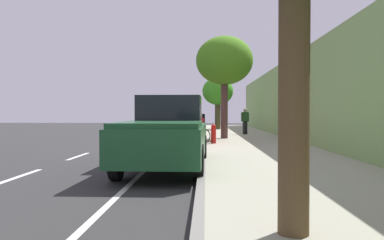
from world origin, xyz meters
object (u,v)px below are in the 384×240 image
at_px(parked_sedan_black_farthest, 192,122).
at_px(pedestrian_on_phone, 245,120).
at_px(parked_suv_red_mid, 183,122).
at_px(cyclist_with_backpack, 198,121).
at_px(parked_suv_tan_far, 186,120).
at_px(bicycle_at_curb, 194,136).
at_px(street_tree_far_end, 224,61).
at_px(fire_hydrant, 214,134).
at_px(street_tree_corner, 218,92).
at_px(parked_pickup_green_second, 167,135).

height_order(parked_sedan_black_farthest, pedestrian_on_phone, pedestrian_on_phone).
height_order(parked_suv_red_mid, cyclist_with_backpack, parked_suv_red_mid).
relative_size(cyclist_with_backpack, pedestrian_on_phone, 1.12).
bearing_deg(parked_suv_tan_far, bicycle_at_curb, -84.25).
relative_size(parked_suv_tan_far, pedestrian_on_phone, 2.98).
xyz_separation_m(bicycle_at_curb, street_tree_far_end, (1.52, 1.89, 3.76)).
height_order(parked_sedan_black_farthest, street_tree_far_end, street_tree_far_end).
relative_size(cyclist_with_backpack, street_tree_far_end, 0.34).
relative_size(parked_suv_red_mid, fire_hydrant, 5.66).
height_order(parked_sedan_black_farthest, bicycle_at_curb, parked_sedan_black_farthest).
distance_m(parked_suv_red_mid, parked_sedan_black_farthest, 13.59).
distance_m(parked_suv_red_mid, street_tree_corner, 13.58).
bearing_deg(fire_hydrant, parked_suv_tan_far, 100.60).
height_order(bicycle_at_curb, street_tree_corner, street_tree_corner).
bearing_deg(parked_sedan_black_farthest, parked_suv_tan_far, -90.92).
height_order(bicycle_at_curb, fire_hydrant, fire_hydrant).
relative_size(parked_sedan_black_farthest, pedestrian_on_phone, 2.76).
bearing_deg(parked_pickup_green_second, parked_sedan_black_farthest, 90.37).
bearing_deg(pedestrian_on_phone, parked_suv_tan_far, 161.32).
xyz_separation_m(parked_pickup_green_second, street_tree_corner, (1.99, 21.49, 2.25)).
bearing_deg(parked_sedan_black_farthest, street_tree_corner, -9.01).
bearing_deg(bicycle_at_curb, parked_sedan_black_farthest, 92.57).
bearing_deg(bicycle_at_curb, parked_pickup_green_second, -93.18).
height_order(parked_suv_tan_far, bicycle_at_curb, parked_suv_tan_far).
distance_m(parked_sedan_black_farthest, fire_hydrant, 15.11).
xyz_separation_m(parked_suv_tan_far, fire_hydrant, (1.60, -8.58, -0.46)).
bearing_deg(street_tree_corner, fire_hydrant, -92.45).
distance_m(parked_suv_tan_far, street_tree_far_end, 6.42).
relative_size(parked_sedan_black_farthest, street_tree_corner, 1.06).
distance_m(bicycle_at_curb, pedestrian_on_phone, 6.55).
distance_m(parked_pickup_green_second, parked_suv_red_mid, 8.24).
xyz_separation_m(parked_pickup_green_second, street_tree_far_end, (1.99, 10.21, 3.23)).
relative_size(street_tree_corner, fire_hydrant, 4.99).
height_order(cyclist_with_backpack, pedestrian_on_phone, cyclist_with_backpack).
xyz_separation_m(parked_suv_red_mid, fire_hydrant, (1.42, -1.45, -0.46)).
bearing_deg(fire_hydrant, bicycle_at_curb, 120.32).
distance_m(street_tree_corner, pedestrian_on_phone, 7.80).
distance_m(parked_sedan_black_farthest, cyclist_with_backpack, 13.97).
bearing_deg(cyclist_with_backpack, street_tree_far_end, 60.77).
bearing_deg(parked_suv_tan_far, parked_suv_red_mid, -88.55).
distance_m(cyclist_with_backpack, street_tree_corner, 13.82).
relative_size(parked_suv_red_mid, street_tree_corner, 1.14).
bearing_deg(street_tree_corner, parked_pickup_green_second, -95.28).
bearing_deg(street_tree_far_end, bicycle_at_curb, -128.86).
distance_m(parked_pickup_green_second, street_tree_far_end, 10.90).
bearing_deg(parked_pickup_green_second, parked_suv_tan_far, 90.92).
bearing_deg(street_tree_far_end, parked_suv_tan_far, 113.41).
relative_size(parked_suv_tan_far, street_tree_corner, 1.14).
xyz_separation_m(bicycle_at_curb, pedestrian_on_phone, (2.98, 5.80, 0.67)).
height_order(street_tree_corner, fire_hydrant, street_tree_corner).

